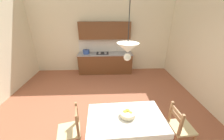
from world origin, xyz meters
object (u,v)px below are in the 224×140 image
at_px(kitchen_cabinetry, 105,54).
at_px(dining_chair_window_side, 180,127).
at_px(dining_table, 126,122).
at_px(dining_chair_tv_side, 71,130).
at_px(pendant_lamp, 128,49).
at_px(fruit_bowl, 128,113).

xyz_separation_m(kitchen_cabinetry, dining_chair_window_side, (1.49, -3.71, -0.41)).
bearing_deg(kitchen_cabinetry, dining_table, -83.87).
xyz_separation_m(dining_chair_tv_side, pendant_lamp, (1.02, -0.07, 1.62)).
xyz_separation_m(dining_chair_tv_side, fruit_bowl, (1.08, 0.00, 0.37)).
xyz_separation_m(kitchen_cabinetry, pendant_lamp, (0.36, -3.76, 1.20)).
distance_m(kitchen_cabinetry, fruit_bowl, 3.71).
relative_size(kitchen_cabinetry, dining_chair_tv_side, 2.54).
bearing_deg(kitchen_cabinetry, pendant_lamp, -84.48).
bearing_deg(dining_table, dining_chair_window_side, 0.73).
relative_size(dining_table, fruit_bowl, 4.85).
distance_m(dining_table, dining_chair_tv_side, 1.07).
xyz_separation_m(fruit_bowl, pendant_lamp, (-0.07, -0.07, 1.25)).
relative_size(dining_chair_tv_side, fruit_bowl, 3.10).
relative_size(fruit_bowl, pendant_lamp, 0.37).
distance_m(kitchen_cabinetry, dining_chair_tv_side, 3.77).
xyz_separation_m(dining_chair_tv_side, dining_chair_window_side, (2.14, -0.02, 0.00)).
relative_size(dining_chair_window_side, pendant_lamp, 1.16).
height_order(kitchen_cabinetry, dining_chair_window_side, kitchen_cabinetry).
relative_size(dining_chair_tv_side, pendant_lamp, 1.16).
bearing_deg(kitchen_cabinetry, fruit_bowl, -83.31).
distance_m(dining_table, dining_chair_window_side, 1.11).
height_order(dining_table, dining_chair_window_side, dining_chair_window_side).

